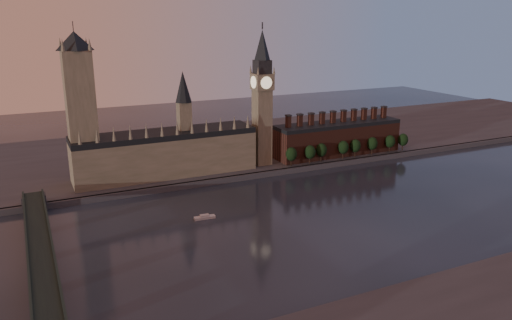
{
  "coord_description": "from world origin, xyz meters",
  "views": [
    {
      "loc": [
        -154.89,
        -226.73,
        113.55
      ],
      "look_at": [
        -21.2,
        55.0,
        24.92
      ],
      "focal_mm": 35.0,
      "sensor_mm": 36.0,
      "label": 1
    }
  ],
  "objects_px": {
    "victoria_tower": "(81,105)",
    "big_ben": "(262,97)",
    "westminster_bridge": "(42,264)",
    "river_boat": "(205,217)"
  },
  "relations": [
    {
      "from": "westminster_bridge",
      "to": "river_boat",
      "type": "height_order",
      "value": "westminster_bridge"
    },
    {
      "from": "river_boat",
      "to": "victoria_tower",
      "type": "bearing_deg",
      "value": 128.34
    },
    {
      "from": "victoria_tower",
      "to": "big_ben",
      "type": "distance_m",
      "value": 130.12
    },
    {
      "from": "victoria_tower",
      "to": "big_ben",
      "type": "height_order",
      "value": "victoria_tower"
    },
    {
      "from": "big_ben",
      "to": "victoria_tower",
      "type": "bearing_deg",
      "value": 177.8
    },
    {
      "from": "big_ben",
      "to": "westminster_bridge",
      "type": "relative_size",
      "value": 0.54
    },
    {
      "from": "westminster_bridge",
      "to": "river_boat",
      "type": "bearing_deg",
      "value": 21.66
    },
    {
      "from": "big_ben",
      "to": "westminster_bridge",
      "type": "distance_m",
      "value": 205.83
    },
    {
      "from": "victoria_tower",
      "to": "westminster_bridge",
      "type": "relative_size",
      "value": 0.54
    },
    {
      "from": "big_ben",
      "to": "river_boat",
      "type": "bearing_deg",
      "value": -134.29
    }
  ]
}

